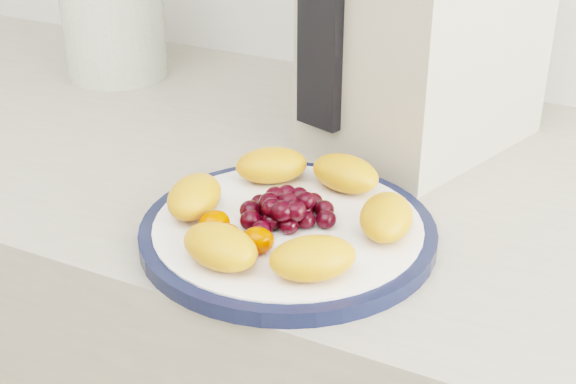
% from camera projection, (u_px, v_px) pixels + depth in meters
% --- Properties ---
extents(plate_rim, '(0.28, 0.28, 0.01)m').
position_uv_depth(plate_rim, '(288.00, 232.00, 0.75)').
color(plate_rim, '#101732').
rests_on(plate_rim, counter).
extents(plate_face, '(0.25, 0.25, 0.02)m').
position_uv_depth(plate_face, '(288.00, 231.00, 0.75)').
color(plate_face, white).
rests_on(plate_face, counter).
extents(canister, '(0.18, 0.18, 0.17)m').
position_uv_depth(canister, '(113.00, 16.00, 1.13)').
color(canister, '#445A1F').
rests_on(canister, counter).
extents(appliance_body, '(0.25, 0.29, 0.31)m').
position_uv_depth(appliance_body, '(430.00, 11.00, 0.89)').
color(appliance_body, '#A9A28F').
rests_on(appliance_body, counter).
extents(appliance_panel, '(0.06, 0.03, 0.23)m').
position_uv_depth(appliance_panel, '(322.00, 21.00, 0.83)').
color(appliance_panel, black).
rests_on(appliance_panel, appliance_body).
extents(fruit_plate, '(0.24, 0.24, 0.04)m').
position_uv_depth(fruit_plate, '(284.00, 209.00, 0.73)').
color(fruit_plate, orange).
rests_on(fruit_plate, plate_face).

